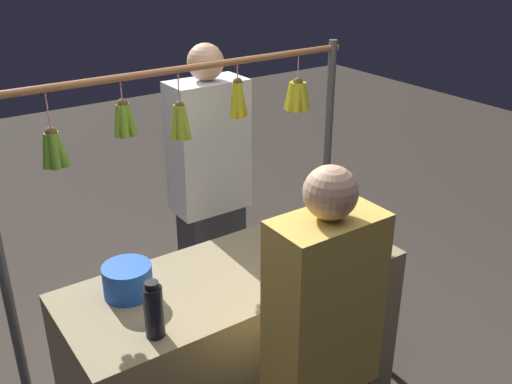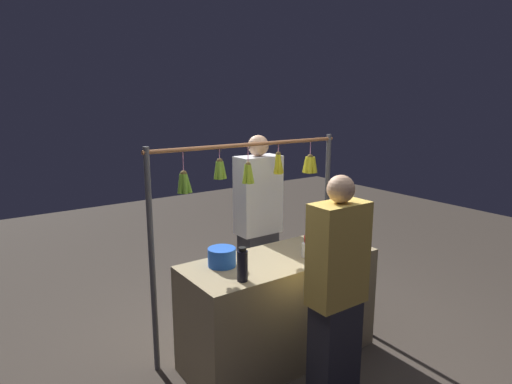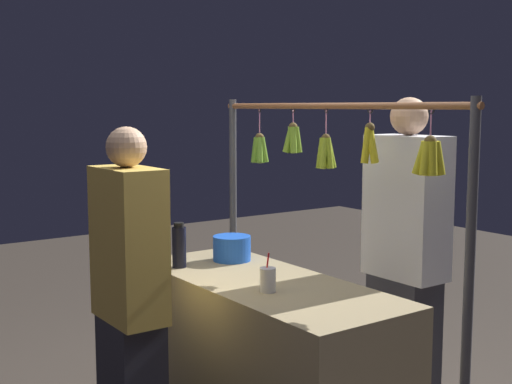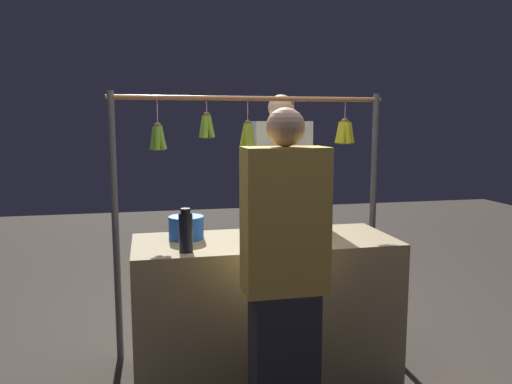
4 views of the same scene
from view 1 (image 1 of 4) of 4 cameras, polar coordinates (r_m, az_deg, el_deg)
market_counter at (r=2.93m, az=-2.01°, el=-14.95°), size 1.56×0.64×0.86m
display_rack at (r=2.83m, az=-6.26°, el=2.69°), size 1.84×0.14×1.75m
water_bottle at (r=2.28m, az=-9.92°, el=-11.30°), size 0.08×0.08×0.24m
blue_bucket at (r=2.55m, az=-12.39°, el=-8.38°), size 0.21×0.21×0.14m
drink_cup at (r=2.65m, az=2.34°, el=-6.70°), size 0.07×0.07×0.18m
vendor_person at (r=3.32m, az=-4.45°, el=-0.95°), size 0.42×0.23×1.75m
customer_person at (r=2.24m, az=6.25°, el=-17.35°), size 0.39×0.21×1.62m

